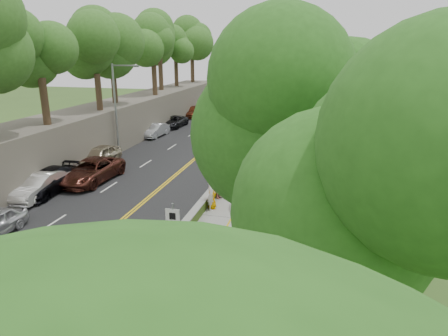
{
  "coord_description": "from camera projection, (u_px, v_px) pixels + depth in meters",
  "views": [
    {
      "loc": [
        6.79,
        -17.29,
        9.29
      ],
      "look_at": [
        0.5,
        8.0,
        1.4
      ],
      "focal_mm": 32.0,
      "sensor_mm": 36.0,
      "label": 1
    }
  ],
  "objects": [
    {
      "name": "concrete_block",
      "position": [
        242.0,
        245.0,
        18.66
      ],
      "size": [
        1.26,
        1.05,
        0.74
      ],
      "primitive_type": "cube",
      "rotation": [
        0.0,
        0.0,
        0.22
      ],
      "color": "slate",
      "rests_on": "sidewalk"
    },
    {
      "name": "painter_2",
      "position": [
        221.0,
        185.0,
        25.57
      ],
      "size": [
        0.81,
        0.93,
        1.62
      ],
      "primitive_type": "imported",
      "rotation": [
        0.0,
        0.0,
        1.85
      ],
      "color": "black",
      "rests_on": "sidewalk"
    },
    {
      "name": "car_6",
      "position": [
        174.0,
        122.0,
        48.15
      ],
      "size": [
        2.42,
        4.86,
        1.32
      ],
      "primitive_type": "imported",
      "rotation": [
        0.0,
        0.0,
        -0.05
      ],
      "color": "black",
      "rests_on": "road"
    },
    {
      "name": "jersey_barrier",
      "position": [
        241.0,
        157.0,
        34.11
      ],
      "size": [
        0.42,
        66.0,
        0.6
      ],
      "primitive_type": "cube",
      "color": "#88D32A",
      "rests_on": "ground"
    },
    {
      "name": "signpost",
      "position": [
        173.0,
        230.0,
        16.71
      ],
      "size": [
        0.62,
        0.09,
        3.1
      ],
      "color": "gray",
      "rests_on": "sidewalk"
    },
    {
      "name": "painter_1",
      "position": [
        211.0,
        194.0,
        23.48
      ],
      "size": [
        0.54,
        0.74,
        1.9
      ],
      "primitive_type": "imported",
      "rotation": [
        0.0,
        0.0,
        1.7
      ],
      "color": "white",
      "rests_on": "sidewalk"
    },
    {
      "name": "construction_barrel",
      "position": [
        275.0,
        154.0,
        34.35
      ],
      "size": [
        0.51,
        0.51,
        0.83
      ],
      "primitive_type": "cylinder",
      "color": "#C55100",
      "rests_on": "sidewalk"
    },
    {
      "name": "person_far",
      "position": [
        287.0,
        140.0,
        37.62
      ],
      "size": [
        1.06,
        0.57,
        1.72
      ],
      "primitive_type": "imported",
      "rotation": [
        0.0,
        0.0,
        2.99
      ],
      "color": "black",
      "rests_on": "sidewalk"
    },
    {
      "name": "streetlight",
      "position": [
        118.0,
        104.0,
        34.4
      ],
      "size": [
        2.52,
        0.22,
        8.0
      ],
      "color": "gray",
      "rests_on": "ground"
    },
    {
      "name": "painter_3",
      "position": [
        219.0,
        184.0,
        25.2
      ],
      "size": [
        1.06,
        1.39,
        1.91
      ],
      "primitive_type": "imported",
      "rotation": [
        0.0,
        0.0,
        1.26
      ],
      "color": "brown",
      "rests_on": "sidewalk"
    },
    {
      "name": "sidewalk",
      "position": [
        268.0,
        162.0,
        33.66
      ],
      "size": [
        4.2,
        66.0,
        0.05
      ],
      "primitive_type": "cube",
      "color": "gray",
      "rests_on": "ground"
    },
    {
      "name": "trees_embankment",
      "position": [
        91.0,
        33.0,
        34.22
      ],
      "size": [
        6.4,
        66.0,
        13.0
      ],
      "primitive_type": null,
      "color": "#3B7425",
      "rests_on": "rock_embankment"
    },
    {
      "name": "car_2",
      "position": [
        91.0,
        171.0,
        28.48
      ],
      "size": [
        2.87,
        5.89,
        1.62
      ],
      "primitive_type": "imported",
      "rotation": [
        0.0,
        0.0,
        -0.03
      ],
      "color": "#50231A",
      "rests_on": "road"
    },
    {
      "name": "painter_0",
      "position": [
        212.0,
        196.0,
        23.69
      ],
      "size": [
        0.74,
        0.89,
        1.55
      ],
      "primitive_type": "imported",
      "rotation": [
        0.0,
        0.0,
        1.96
      ],
      "color": "#E29A00",
      "rests_on": "sidewalk"
    },
    {
      "name": "car_1",
      "position": [
        40.0,
        186.0,
        25.55
      ],
      "size": [
        1.75,
        4.69,
        1.53
      ],
      "primitive_type": "imported",
      "rotation": [
        0.0,
        0.0,
        0.03
      ],
      "color": "silver",
      "rests_on": "road"
    },
    {
      "name": "car_4",
      "position": [
        99.0,
        156.0,
        32.31
      ],
      "size": [
        2.07,
        4.82,
        1.62
      ],
      "primitive_type": "imported",
      "rotation": [
        0.0,
        0.0,
        -0.03
      ],
      "color": "tan",
      "rests_on": "road"
    },
    {
      "name": "road",
      "position": [
        179.0,
        156.0,
        35.5
      ],
      "size": [
        11.2,
        66.0,
        0.04
      ],
      "primitive_type": "cube",
      "color": "black",
      "rests_on": "ground"
    },
    {
      "name": "chainlink_fence",
      "position": [
        293.0,
        152.0,
        32.89
      ],
      "size": [
        0.04,
        66.0,
        2.0
      ],
      "primitive_type": "cube",
      "color": "slate",
      "rests_on": "ground"
    },
    {
      "name": "rock_embankment",
      "position": [
        95.0,
        130.0,
        36.8
      ],
      "size": [
        5.0,
        66.0,
        4.0
      ],
      "primitive_type": "cube",
      "color": "#595147",
      "rests_on": "ground"
    },
    {
      "name": "car_3",
      "position": [
        47.0,
        181.0,
        26.32
      ],
      "size": [
        2.46,
        5.46,
        1.55
      ],
      "primitive_type": "imported",
      "rotation": [
        0.0,
        0.0,
        0.05
      ],
      "color": "black",
      "rests_on": "road"
    },
    {
      "name": "ground",
      "position": [
        177.0,
        238.0,
        20.32
      ],
      "size": [
        140.0,
        140.0,
        0.0
      ],
      "primitive_type": "plane",
      "color": "#33511E",
      "rests_on": "ground"
    },
    {
      "name": "car_8",
      "position": [
        211.0,
        106.0,
        60.22
      ],
      "size": [
        1.88,
        4.49,
        1.52
      ],
      "primitive_type": "imported",
      "rotation": [
        0.0,
        0.0,
        0.02
      ],
      "color": "silver",
      "rests_on": "road"
    },
    {
      "name": "trees_fenceside",
      "position": [
        328.0,
        79.0,
        30.61
      ],
      "size": [
        7.0,
        66.0,
        14.0
      ],
      "primitive_type": null,
      "color": "#327521",
      "rests_on": "ground"
    },
    {
      "name": "car_7",
      "position": [
        194.0,
        112.0,
        55.24
      ],
      "size": [
        2.32,
        5.02,
        1.42
      ],
      "primitive_type": "imported",
      "rotation": [
        0.0,
        0.0,
        0.07
      ],
      "color": "brown",
      "rests_on": "road"
    },
    {
      "name": "car_5",
      "position": [
        155.0,
        130.0,
        42.97
      ],
      "size": [
        1.79,
        4.3,
        1.38
      ],
      "primitive_type": "imported",
      "rotation": [
        0.0,
        0.0,
        -0.08
      ],
      "color": "#B8BAC0",
      "rests_on": "road"
    }
  ]
}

